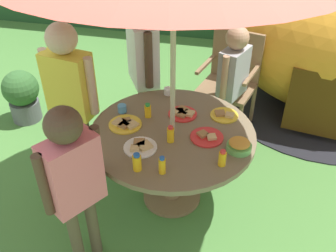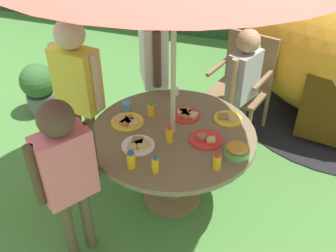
{
  "view_description": "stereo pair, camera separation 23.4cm",
  "coord_description": "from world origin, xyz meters",
  "px_view_note": "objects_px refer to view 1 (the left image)",
  "views": [
    {
      "loc": [
        0.48,
        -2.2,
        2.37
      ],
      "look_at": [
        -0.03,
        -0.03,
        0.75
      ],
      "focal_mm": 40.55,
      "sensor_mm": 36.0,
      "label": 1
    },
    {
      "loc": [
        0.7,
        -2.13,
        2.37
      ],
      "look_at": [
        -0.03,
        -0.03,
        0.75
      ],
      "focal_mm": 40.55,
      "sensor_mm": 36.0,
      "label": 2
    }
  ],
  "objects_px": {
    "child_in_grey_shirt": "(233,73)",
    "plate_near_right": "(140,147)",
    "potted_plant": "(22,94)",
    "plate_center_back": "(183,113)",
    "juice_bottle_mid_right": "(222,158)",
    "cup_near": "(122,109)",
    "wooden_chair": "(231,76)",
    "child_in_pink_shirt": "(73,173)",
    "plate_mid_left": "(207,137)",
    "juice_bottle_near_left": "(162,165)",
    "cup_far": "(168,91)",
    "snack_bowl": "(239,145)",
    "juice_bottle_far_left": "(137,162)",
    "plate_back_edge": "(125,124)",
    "child_in_yellow_shirt": "(69,85)",
    "juice_bottle_center_front": "(171,134)",
    "plate_front_edge": "(224,115)",
    "garden_table": "(172,145)",
    "juice_bottle_far_right": "(148,111)",
    "child_in_white_shirt": "(143,54)",
    "dome_tent": "(333,42)"
  },
  "relations": [
    {
      "from": "child_in_grey_shirt",
      "to": "plate_near_right",
      "type": "xyz_separation_m",
      "value": [
        -0.54,
        -1.13,
        -0.06
      ]
    },
    {
      "from": "potted_plant",
      "to": "plate_center_back",
      "type": "xyz_separation_m",
      "value": [
        1.81,
        -0.54,
        0.4
      ]
    },
    {
      "from": "juice_bottle_mid_right",
      "to": "cup_near",
      "type": "xyz_separation_m",
      "value": [
        -0.84,
        0.45,
        -0.03
      ]
    },
    {
      "from": "wooden_chair",
      "to": "child_in_pink_shirt",
      "type": "xyz_separation_m",
      "value": [
        -0.78,
        -1.92,
        0.26
      ]
    },
    {
      "from": "plate_mid_left",
      "to": "juice_bottle_near_left",
      "type": "distance_m",
      "value": 0.49
    },
    {
      "from": "child_in_pink_shirt",
      "to": "cup_far",
      "type": "height_order",
      "value": "child_in_pink_shirt"
    },
    {
      "from": "snack_bowl",
      "to": "juice_bottle_far_left",
      "type": "relative_size",
      "value": 1.34
    },
    {
      "from": "plate_back_edge",
      "to": "cup_near",
      "type": "xyz_separation_m",
      "value": [
        -0.08,
        0.17,
        0.02
      ]
    },
    {
      "from": "cup_near",
      "to": "plate_center_back",
      "type": "bearing_deg",
      "value": 8.52
    },
    {
      "from": "plate_center_back",
      "to": "plate_back_edge",
      "type": "relative_size",
      "value": 0.9
    },
    {
      "from": "snack_bowl",
      "to": "plate_mid_left",
      "type": "xyz_separation_m",
      "value": [
        -0.24,
        0.09,
        -0.03
      ]
    },
    {
      "from": "child_in_yellow_shirt",
      "to": "juice_bottle_center_front",
      "type": "height_order",
      "value": "child_in_yellow_shirt"
    },
    {
      "from": "plate_near_right",
      "to": "juice_bottle_far_left",
      "type": "bearing_deg",
      "value": -78.89
    },
    {
      "from": "child_in_grey_shirt",
      "to": "plate_near_right",
      "type": "relative_size",
      "value": 5.05
    },
    {
      "from": "potted_plant",
      "to": "cup_far",
      "type": "relative_size",
      "value": 8.13
    },
    {
      "from": "cup_near",
      "to": "plate_near_right",
      "type": "bearing_deg",
      "value": -56.24
    },
    {
      "from": "plate_center_back",
      "to": "cup_far",
      "type": "height_order",
      "value": "cup_far"
    },
    {
      "from": "child_in_pink_shirt",
      "to": "juice_bottle_mid_right",
      "type": "distance_m",
      "value": 0.95
    },
    {
      "from": "wooden_chair",
      "to": "snack_bowl",
      "type": "xyz_separation_m",
      "value": [
        0.16,
        -1.32,
        0.17
      ]
    },
    {
      "from": "plate_front_edge",
      "to": "plate_back_edge",
      "type": "distance_m",
      "value": 0.77
    },
    {
      "from": "garden_table",
      "to": "cup_far",
      "type": "height_order",
      "value": "cup_far"
    },
    {
      "from": "potted_plant",
      "to": "wooden_chair",
      "type": "bearing_deg",
      "value": 11.86
    },
    {
      "from": "plate_front_edge",
      "to": "child_in_grey_shirt",
      "type": "bearing_deg",
      "value": 88.78
    },
    {
      "from": "plate_back_edge",
      "to": "juice_bottle_far_right",
      "type": "height_order",
      "value": "juice_bottle_far_right"
    },
    {
      "from": "juice_bottle_far_left",
      "to": "wooden_chair",
      "type": "bearing_deg",
      "value": 74.53
    },
    {
      "from": "child_in_white_shirt",
      "to": "cup_far",
      "type": "height_order",
      "value": "child_in_white_shirt"
    },
    {
      "from": "plate_near_right",
      "to": "juice_bottle_far_left",
      "type": "relative_size",
      "value": 1.82
    },
    {
      "from": "wooden_chair",
      "to": "plate_front_edge",
      "type": "distance_m",
      "value": 0.94
    },
    {
      "from": "plate_front_edge",
      "to": "cup_far",
      "type": "xyz_separation_m",
      "value": [
        -0.5,
        0.22,
        0.02
      ]
    },
    {
      "from": "garden_table",
      "to": "wooden_chair",
      "type": "xyz_separation_m",
      "value": [
        0.33,
        1.22,
        -0.0
      ]
    },
    {
      "from": "plate_front_edge",
      "to": "cup_far",
      "type": "height_order",
      "value": "cup_far"
    },
    {
      "from": "child_in_yellow_shirt",
      "to": "cup_near",
      "type": "xyz_separation_m",
      "value": [
        0.41,
        0.02,
        -0.17
      ]
    },
    {
      "from": "juice_bottle_center_front",
      "to": "cup_near",
      "type": "distance_m",
      "value": 0.54
    },
    {
      "from": "potted_plant",
      "to": "cup_near",
      "type": "height_order",
      "value": "cup_near"
    },
    {
      "from": "child_in_grey_shirt",
      "to": "child_in_yellow_shirt",
      "type": "xyz_separation_m",
      "value": [
        -1.22,
        -0.74,
        0.13
      ]
    },
    {
      "from": "snack_bowl",
      "to": "plate_front_edge",
      "type": "bearing_deg",
      "value": 110.04
    },
    {
      "from": "snack_bowl",
      "to": "plate_near_right",
      "type": "distance_m",
      "value": 0.68
    },
    {
      "from": "dome_tent",
      "to": "plate_mid_left",
      "type": "distance_m",
      "value": 2.13
    },
    {
      "from": "wooden_chair",
      "to": "juice_bottle_near_left",
      "type": "height_order",
      "value": "wooden_chair"
    },
    {
      "from": "wooden_chair",
      "to": "cup_near",
      "type": "distance_m",
      "value": 1.32
    },
    {
      "from": "child_in_pink_shirt",
      "to": "juice_bottle_near_left",
      "type": "bearing_deg",
      "value": -29.29
    },
    {
      "from": "juice_bottle_center_front",
      "to": "cup_far",
      "type": "height_order",
      "value": "juice_bottle_center_front"
    },
    {
      "from": "child_in_grey_shirt",
      "to": "juice_bottle_center_front",
      "type": "relative_size",
      "value": 9.13
    },
    {
      "from": "potted_plant",
      "to": "child_in_white_shirt",
      "type": "height_order",
      "value": "child_in_white_shirt"
    },
    {
      "from": "snack_bowl",
      "to": "plate_near_right",
      "type": "xyz_separation_m",
      "value": [
        -0.67,
        -0.13,
        -0.03
      ]
    },
    {
      "from": "juice_bottle_far_left",
      "to": "juice_bottle_mid_right",
      "type": "bearing_deg",
      "value": 17.54
    },
    {
      "from": "child_in_white_shirt",
      "to": "plate_back_edge",
      "type": "relative_size",
      "value": 5.76
    },
    {
      "from": "child_in_grey_shirt",
      "to": "juice_bottle_mid_right",
      "type": "xyz_separation_m",
      "value": [
        0.03,
        -1.17,
        -0.02
      ]
    },
    {
      "from": "garden_table",
      "to": "cup_far",
      "type": "xyz_separation_m",
      "value": [
        -0.15,
        0.51,
        0.16
      ]
    },
    {
      "from": "juice_bottle_far_right",
      "to": "juice_bottle_far_left",
      "type": "bearing_deg",
      "value": -81.02
    }
  ]
}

